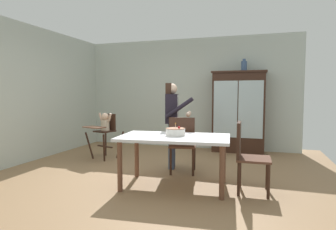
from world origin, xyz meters
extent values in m
plane|color=#93704C|center=(0.00, 0.00, 0.00)|extent=(6.24, 6.24, 0.00)
cube|color=beige|center=(0.00, 2.63, 1.35)|extent=(5.32, 0.06, 2.70)
cube|color=beige|center=(-2.63, 0.00, 1.35)|extent=(0.06, 5.32, 2.70)
cube|color=#382116|center=(1.26, 2.37, 0.91)|extent=(1.15, 0.42, 1.81)
cube|color=#382116|center=(1.26, 2.37, 1.83)|extent=(1.21, 0.48, 0.04)
cube|color=silver|center=(0.99, 2.15, 1.00)|extent=(0.53, 0.01, 1.27)
cube|color=silver|center=(1.54, 2.15, 1.00)|extent=(0.53, 0.01, 1.27)
cube|color=#382116|center=(1.26, 2.37, 1.00)|extent=(1.07, 0.36, 0.02)
cylinder|color=#3D567F|center=(1.37, 2.37, 1.96)|extent=(0.13, 0.13, 0.22)
cylinder|color=#3D567F|center=(1.37, 2.37, 2.10)|extent=(0.07, 0.07, 0.05)
cylinder|color=#382116|center=(-1.60, 0.71, 0.28)|extent=(0.17, 0.11, 0.56)
cylinder|color=#382116|center=(-1.18, 0.57, 0.28)|extent=(0.11, 0.17, 0.56)
cylinder|color=#382116|center=(-1.46, 1.12, 0.28)|extent=(0.11, 0.17, 0.56)
cylinder|color=#382116|center=(-1.05, 0.99, 0.28)|extent=(0.17, 0.11, 0.56)
cube|color=#382116|center=(-1.32, 0.85, 0.25)|extent=(0.41, 0.17, 0.02)
cube|color=#382116|center=(-1.32, 0.85, 0.57)|extent=(0.43, 0.43, 0.02)
cube|color=#382116|center=(-1.28, 0.99, 0.76)|extent=(0.30, 0.12, 0.34)
cube|color=brown|center=(-1.41, 0.59, 0.68)|extent=(0.49, 0.36, 0.02)
cylinder|color=beige|center=(-1.32, 0.87, 0.70)|extent=(0.17, 0.17, 0.22)
sphere|color=beige|center=(-1.32, 0.87, 0.87)|extent=(0.15, 0.15, 0.15)
cylinder|color=beige|center=(-1.45, 0.91, 0.86)|extent=(0.10, 0.07, 0.17)
cylinder|color=beige|center=(-1.18, 0.82, 0.86)|extent=(0.10, 0.07, 0.17)
cylinder|color=#3D4C6B|center=(0.24, 0.46, 0.41)|extent=(0.11, 0.11, 0.82)
cylinder|color=#3D4C6B|center=(0.20, 0.63, 0.41)|extent=(0.11, 0.11, 0.82)
cube|color=black|center=(0.22, 0.55, 1.08)|extent=(0.26, 0.39, 0.52)
cube|color=white|center=(0.32, 0.57, 1.08)|extent=(0.02, 0.06, 0.49)
sphere|color=beige|center=(0.22, 0.55, 1.43)|extent=(0.19, 0.19, 0.19)
cube|color=#382319|center=(0.17, 0.54, 1.31)|extent=(0.14, 0.21, 0.44)
cylinder|color=black|center=(0.40, 0.38, 1.10)|extent=(0.50, 0.16, 0.37)
sphere|color=beige|center=(0.55, 0.41, 0.99)|extent=(0.08, 0.08, 0.08)
cylinder|color=black|center=(0.32, 0.77, 1.10)|extent=(0.50, 0.16, 0.37)
sphere|color=beige|center=(0.48, 0.80, 0.99)|extent=(0.08, 0.08, 0.08)
cube|color=silver|center=(0.55, -0.43, 0.72)|extent=(1.63, 1.02, 0.04)
cylinder|color=brown|center=(-0.11, -0.85, 0.35)|extent=(0.07, 0.07, 0.70)
cylinder|color=brown|center=(1.27, -0.73, 0.35)|extent=(0.07, 0.07, 0.70)
cylinder|color=brown|center=(-0.17, -0.14, 0.35)|extent=(0.07, 0.07, 0.70)
cylinder|color=brown|center=(1.20, -0.02, 0.35)|extent=(0.07, 0.07, 0.70)
cylinder|color=white|center=(0.55, -0.38, 0.79)|extent=(0.28, 0.28, 0.10)
cylinder|color=#935B3D|center=(0.55, -0.38, 0.84)|extent=(0.27, 0.27, 0.01)
cylinder|color=#F2E5CC|center=(0.55, -0.38, 0.88)|extent=(0.01, 0.01, 0.06)
cone|color=yellow|center=(0.55, -0.38, 0.92)|extent=(0.02, 0.02, 0.02)
sphere|color=red|center=(0.62, -0.41, 0.87)|extent=(0.04, 0.04, 0.04)
cylinder|color=#382116|center=(0.64, 0.54, 0.23)|extent=(0.04, 0.04, 0.45)
cylinder|color=#382116|center=(0.27, 0.48, 0.23)|extent=(0.04, 0.04, 0.45)
cylinder|color=#382116|center=(0.69, 0.18, 0.23)|extent=(0.04, 0.04, 0.45)
cylinder|color=#382116|center=(0.33, 0.12, 0.23)|extent=(0.04, 0.04, 0.45)
cube|color=brown|center=(0.48, 0.33, 0.47)|extent=(0.50, 0.50, 0.03)
cube|color=#382116|center=(0.51, 0.13, 0.72)|extent=(0.42, 0.10, 0.48)
cylinder|color=#382116|center=(0.70, 0.16, 0.72)|extent=(0.03, 0.03, 0.48)
cylinder|color=#382116|center=(0.33, 0.10, 0.72)|extent=(0.03, 0.03, 0.48)
cylinder|color=#382116|center=(1.83, -0.52, 0.23)|extent=(0.04, 0.04, 0.45)
cylinder|color=#382116|center=(1.82, -0.15, 0.23)|extent=(0.04, 0.04, 0.45)
cylinder|color=#382116|center=(1.46, -0.52, 0.23)|extent=(0.04, 0.04, 0.45)
cylinder|color=#382116|center=(1.45, -0.15, 0.23)|extent=(0.04, 0.04, 0.45)
cube|color=brown|center=(1.64, -0.34, 0.47)|extent=(0.45, 0.45, 0.03)
cube|color=#382116|center=(1.44, -0.34, 0.72)|extent=(0.05, 0.42, 0.48)
cylinder|color=#382116|center=(1.45, -0.53, 0.72)|extent=(0.03, 0.03, 0.48)
cylinder|color=#382116|center=(1.44, -0.15, 0.72)|extent=(0.03, 0.03, 0.48)
camera|label=1|loc=(1.67, -4.26, 1.34)|focal=30.09mm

